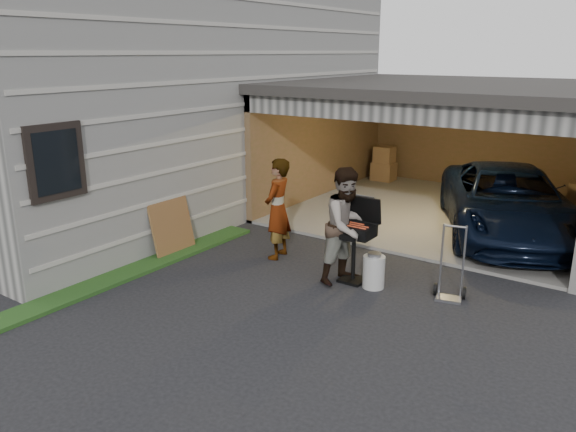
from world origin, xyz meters
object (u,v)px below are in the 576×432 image
propane_tank (374,272)px  hand_truck (450,285)px  man (347,226)px  bbq_grill (355,233)px  minivan (507,205)px  woman (278,209)px  plywood_panel (172,227)px

propane_tank → hand_truck: hand_truck is taller
man → bbq_grill: 0.18m
man → propane_tank: (0.48, 0.02, -0.67)m
minivan → propane_tank: size_ratio=9.35×
woman → hand_truck: size_ratio=1.58×
man → plywood_panel: bearing=117.4°
minivan → propane_tank: 3.83m
woman → plywood_panel: size_ratio=1.76×
man → hand_truck: man is taller
bbq_grill → hand_truck: bearing=8.4°
bbq_grill → propane_tank: bearing=-9.7°
minivan → hand_truck: (0.10, -3.39, -0.45)m
minivan → propane_tank: minivan is taller
woman → propane_tank: 2.11m
man → minivan: bearing=-6.3°
hand_truck → propane_tank: bearing=-179.1°
propane_tank → hand_truck: bearing=14.4°
minivan → plywood_panel: 6.41m
woman → hand_truck: (3.10, 0.05, -0.67)m
plywood_panel → woman: bearing=28.8°
bbq_grill → man: bearing=-139.1°
woman → plywood_panel: 1.96m
man → hand_truck: (1.58, 0.31, -0.71)m
propane_tank → plywood_panel: size_ratio=0.50×
woman → man: (1.52, -0.25, 0.03)m
propane_tank → hand_truck: size_ratio=0.45×
woman → hand_truck: woman is taller
minivan → plywood_panel: size_ratio=4.72×
woman → bbq_grill: bearing=73.1°
minivan → woman: size_ratio=2.68×
woman → bbq_grill: 1.63m
woman → bbq_grill: woman is taller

